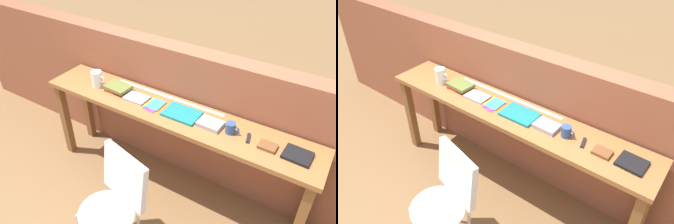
# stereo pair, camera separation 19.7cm
# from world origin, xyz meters

# --- Properties ---
(ground_plane) EXTENTS (40.00, 40.00, 0.00)m
(ground_plane) POSITION_xyz_m (0.00, 0.00, 0.00)
(ground_plane) COLOR brown
(brick_wall_back) EXTENTS (6.00, 0.20, 1.30)m
(brick_wall_back) POSITION_xyz_m (0.00, 0.64, 0.65)
(brick_wall_back) COLOR #935138
(brick_wall_back) RESTS_ON ground
(sideboard) EXTENTS (2.50, 0.44, 0.88)m
(sideboard) POSITION_xyz_m (0.00, 0.30, 0.74)
(sideboard) COLOR #996033
(sideboard) RESTS_ON ground
(chair_white_moulded) EXTENTS (0.53, 0.54, 0.89)m
(chair_white_moulded) POSITION_xyz_m (-0.02, -0.48, 0.53)
(chair_white_moulded) COLOR white
(chair_white_moulded) RESTS_ON ground
(pitcher_white) EXTENTS (0.14, 0.10, 0.18)m
(pitcher_white) POSITION_xyz_m (-0.80, 0.28, 0.96)
(pitcher_white) COLOR white
(pitcher_white) RESTS_ON sideboard
(book_stack_leftmost) EXTENTS (0.24, 0.18, 0.05)m
(book_stack_leftmost) POSITION_xyz_m (-0.59, 0.32, 0.91)
(book_stack_leftmost) COLOR red
(book_stack_leftmost) RESTS_ON sideboard
(magazine_cycling) EXTENTS (0.21, 0.15, 0.02)m
(magazine_cycling) POSITION_xyz_m (-0.36, 0.30, 0.89)
(magazine_cycling) COLOR #9E9EA3
(magazine_cycling) RESTS_ON sideboard
(pamphlet_pile_colourful) EXTENTS (0.16, 0.19, 0.01)m
(pamphlet_pile_colourful) POSITION_xyz_m (-0.16, 0.29, 0.89)
(pamphlet_pile_colourful) COLOR orange
(pamphlet_pile_colourful) RESTS_ON sideboard
(book_open_centre) EXTENTS (0.30, 0.21, 0.02)m
(book_open_centre) POSITION_xyz_m (0.10, 0.30, 0.89)
(book_open_centre) COLOR #19757A
(book_open_centre) RESTS_ON sideboard
(book_grey_hardcover) EXTENTS (0.20, 0.15, 0.04)m
(book_grey_hardcover) POSITION_xyz_m (0.36, 0.29, 0.90)
(book_grey_hardcover) COLOR #9E9EA3
(book_grey_hardcover) RESTS_ON sideboard
(mug) EXTENTS (0.11, 0.08, 0.09)m
(mug) POSITION_xyz_m (0.53, 0.30, 0.92)
(mug) COLOR #2D4C8C
(mug) RESTS_ON sideboard
(multitool_folded) EXTENTS (0.05, 0.11, 0.02)m
(multitool_folded) POSITION_xyz_m (0.68, 0.30, 0.89)
(multitool_folded) COLOR black
(multitool_folded) RESTS_ON sideboard
(leather_journal_brown) EXTENTS (0.13, 0.10, 0.02)m
(leather_journal_brown) POSITION_xyz_m (0.83, 0.28, 0.89)
(leather_journal_brown) COLOR brown
(leather_journal_brown) RESTS_ON sideboard
(book_repair_rightmost) EXTENTS (0.20, 0.18, 0.02)m
(book_repair_rightmost) POSITION_xyz_m (1.03, 0.30, 0.89)
(book_repair_rightmost) COLOR black
(book_repair_rightmost) RESTS_ON sideboard
(ruler_metal_back_edge) EXTENTS (1.10, 0.03, 0.00)m
(ruler_metal_back_edge) POSITION_xyz_m (-0.14, 0.47, 0.88)
(ruler_metal_back_edge) COLOR silver
(ruler_metal_back_edge) RESTS_ON sideboard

